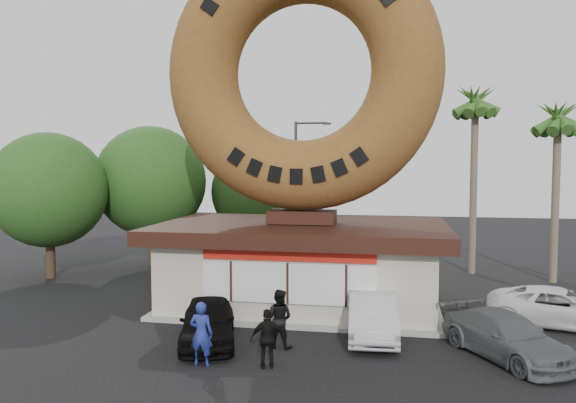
% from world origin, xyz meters
% --- Properties ---
extents(ground, '(90.00, 90.00, 0.00)m').
position_xyz_m(ground, '(0.00, 0.00, 0.00)').
color(ground, black).
rests_on(ground, ground).
extents(donut_shop, '(11.20, 7.20, 3.80)m').
position_xyz_m(donut_shop, '(0.00, 5.98, 1.77)').
color(donut_shop, '#BAB39F').
rests_on(donut_shop, ground).
extents(giant_donut, '(10.69, 2.73, 10.69)m').
position_xyz_m(giant_donut, '(0.00, 6.00, 9.15)').
color(giant_donut, brown).
rests_on(giant_donut, donut_shop).
extents(tree_west, '(6.00, 6.00, 7.65)m').
position_xyz_m(tree_west, '(-9.50, 13.00, 4.64)').
color(tree_west, '#473321').
rests_on(tree_west, ground).
extents(tree_mid, '(5.20, 5.20, 6.63)m').
position_xyz_m(tree_mid, '(-4.00, 15.00, 4.02)').
color(tree_mid, '#473321').
rests_on(tree_mid, ground).
extents(tree_far, '(5.60, 5.60, 7.14)m').
position_xyz_m(tree_far, '(-13.00, 9.00, 4.33)').
color(tree_far, '#473321').
rests_on(tree_far, ground).
extents(palm_near, '(2.60, 2.60, 9.75)m').
position_xyz_m(palm_near, '(7.50, 14.00, 8.41)').
color(palm_near, '#726651').
rests_on(palm_near, ground).
extents(palm_far, '(2.60, 2.60, 8.75)m').
position_xyz_m(palm_far, '(11.00, 12.50, 7.48)').
color(palm_far, '#726651').
rests_on(palm_far, ground).
extents(street_lamp, '(2.11, 0.20, 8.00)m').
position_xyz_m(street_lamp, '(-1.86, 16.00, 4.48)').
color(street_lamp, '#59595E').
rests_on(street_lamp, ground).
extents(person_left, '(0.67, 0.44, 1.82)m').
position_xyz_m(person_left, '(-1.71, -1.02, 0.91)').
color(person_left, navy).
rests_on(person_left, ground).
extents(person_center, '(0.99, 0.83, 1.81)m').
position_xyz_m(person_center, '(0.11, 0.90, 0.90)').
color(person_center, black).
rests_on(person_center, ground).
extents(person_right, '(1.03, 0.62, 1.65)m').
position_xyz_m(person_right, '(0.16, -0.86, 0.82)').
color(person_right, black).
rests_on(person_right, ground).
extents(car_black, '(2.76, 4.41, 1.40)m').
position_xyz_m(car_black, '(-2.17, 0.88, 0.70)').
color(car_black, black).
rests_on(car_black, ground).
extents(car_silver, '(1.81, 4.43, 1.43)m').
position_xyz_m(car_silver, '(2.89, 2.54, 0.72)').
color(car_silver, '#BBBCC1').
rests_on(car_silver, ground).
extents(car_grey, '(3.83, 4.70, 1.28)m').
position_xyz_m(car_grey, '(6.78, 1.21, 0.64)').
color(car_grey, '#5D6062').
rests_on(car_grey, ground).
extents(car_white, '(5.16, 3.34, 1.32)m').
position_xyz_m(car_white, '(9.22, 4.85, 0.66)').
color(car_white, silver).
rests_on(car_white, ground).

